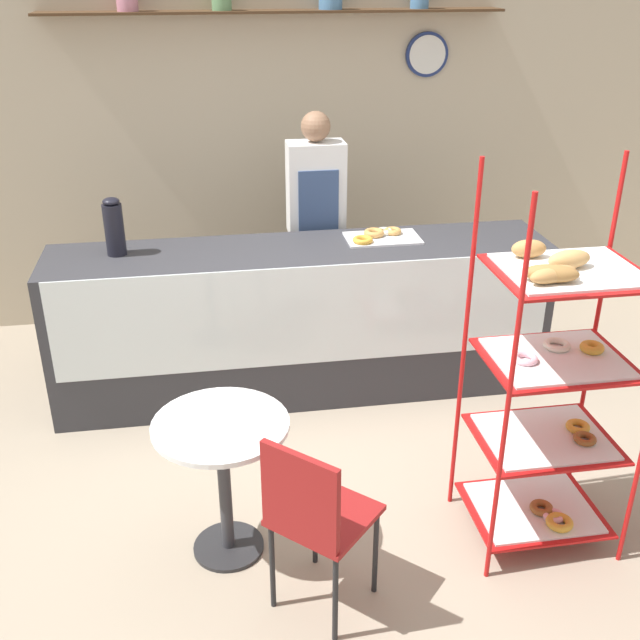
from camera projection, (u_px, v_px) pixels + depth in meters
The scene contains 9 objects.
ground_plane at pixel (332, 491), 4.01m from camera, with size 14.00×14.00×0.00m, color gray.
back_wall at pixel (277, 139), 5.56m from camera, with size 10.00×0.30×2.70m.
display_counter at pixel (302, 320), 4.78m from camera, with size 3.10×0.63×0.98m.
pastry_rack at pixel (551, 384), 3.38m from camera, with size 0.68×0.56×1.82m.
person_worker at pixel (316, 228), 5.05m from camera, with size 0.38×0.23×1.71m.
cafe_table at pixel (223, 457), 3.39m from camera, with size 0.62×0.62×0.72m.
cafe_chair at pixel (313, 512), 3.04m from camera, with size 0.54×0.54×0.88m.
coffee_carafe at pixel (114, 227), 4.40m from camera, with size 0.12×0.12×0.35m.
donut_tray_counter at pixel (379, 235), 4.72m from camera, with size 0.46×0.28×0.05m.
Camera 1 is at (-0.57, -3.16, 2.57)m, focal length 42.00 mm.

